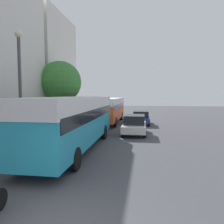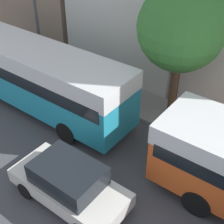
# 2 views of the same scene
# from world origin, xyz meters

# --- Properties ---
(bus_lead) EXTENTS (2.53, 10.99, 3.10)m
(bus_lead) POSITION_xyz_m (-2.04, 7.75, 2.01)
(bus_lead) COLOR teal
(bus_lead) RESTS_ON ground_plane
(car_far_curb) EXTENTS (1.90, 4.16, 1.58)m
(car_far_curb) POSITION_xyz_m (1.21, 13.31, 0.81)
(car_far_curb) COLOR silver
(car_far_curb) RESTS_ON ground_plane
(pedestrian_walking_away) EXTENTS (0.43, 0.43, 1.61)m
(pedestrian_walking_away) POSITION_xyz_m (-5.04, 11.40, 0.96)
(pedestrian_walking_away) COLOR #232838
(pedestrian_walking_away) RESTS_ON sidewalk
(street_tree) EXTENTS (3.60, 3.60, 5.97)m
(street_tree) POSITION_xyz_m (-5.21, 13.72, 4.30)
(street_tree) COLOR brown
(street_tree) RESTS_ON sidewalk
(lamp_post) EXTENTS (0.36, 0.36, 6.31)m
(lamp_post) POSITION_xyz_m (-4.35, 6.05, 3.88)
(lamp_post) COLOR #47474C
(lamp_post) RESTS_ON sidewalk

